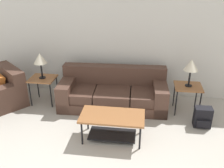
{
  "coord_description": "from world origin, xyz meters",
  "views": [
    {
      "loc": [
        0.6,
        -1.39,
        2.75
      ],
      "look_at": [
        0.05,
        2.79,
        0.8
      ],
      "focal_mm": 40.0,
      "sensor_mm": 36.0,
      "label": 1
    }
  ],
  "objects_px": {
    "table_lamp_left": "(40,59)",
    "backpack": "(203,117)",
    "coffee_table": "(112,122)",
    "table_lamp_right": "(191,66)",
    "couch": "(113,93)",
    "side_table_left": "(43,81)",
    "side_table_right": "(188,89)"
  },
  "relations": [
    {
      "from": "coffee_table",
      "to": "table_lamp_left",
      "type": "relative_size",
      "value": 1.96
    },
    {
      "from": "couch",
      "to": "coffee_table",
      "type": "distance_m",
      "value": 1.21
    },
    {
      "from": "couch",
      "to": "side_table_left",
      "type": "relative_size",
      "value": 3.89
    },
    {
      "from": "couch",
      "to": "side_table_right",
      "type": "relative_size",
      "value": 3.89
    },
    {
      "from": "side_table_left",
      "to": "coffee_table",
      "type": "bearing_deg",
      "value": -33.97
    },
    {
      "from": "couch",
      "to": "table_lamp_left",
      "type": "distance_m",
      "value": 1.71
    },
    {
      "from": "coffee_table",
      "to": "backpack",
      "type": "height_order",
      "value": "coffee_table"
    },
    {
      "from": "side_table_left",
      "to": "table_lamp_right",
      "type": "xyz_separation_m",
      "value": [
        3.09,
        0.0,
        0.5
      ]
    },
    {
      "from": "couch",
      "to": "table_lamp_left",
      "type": "bearing_deg",
      "value": -177.63
    },
    {
      "from": "coffee_table",
      "to": "table_lamp_left",
      "type": "bearing_deg",
      "value": 146.03
    },
    {
      "from": "couch",
      "to": "side_table_right",
      "type": "bearing_deg",
      "value": -2.36
    },
    {
      "from": "table_lamp_left",
      "to": "table_lamp_right",
      "type": "distance_m",
      "value": 3.09
    },
    {
      "from": "couch",
      "to": "side_table_left",
      "type": "distance_m",
      "value": 1.56
    },
    {
      "from": "side_table_left",
      "to": "couch",
      "type": "bearing_deg",
      "value": 2.37
    },
    {
      "from": "side_table_left",
      "to": "backpack",
      "type": "height_order",
      "value": "side_table_left"
    },
    {
      "from": "table_lamp_left",
      "to": "backpack",
      "type": "xyz_separation_m",
      "value": [
        3.33,
        -0.53,
        -0.83
      ]
    },
    {
      "from": "coffee_table",
      "to": "table_lamp_right",
      "type": "bearing_deg",
      "value": 38.82
    },
    {
      "from": "coffee_table",
      "to": "side_table_left",
      "type": "height_order",
      "value": "side_table_left"
    },
    {
      "from": "side_table_right",
      "to": "table_lamp_left",
      "type": "bearing_deg",
      "value": 180.0
    },
    {
      "from": "side_table_right",
      "to": "backpack",
      "type": "height_order",
      "value": "side_table_right"
    },
    {
      "from": "coffee_table",
      "to": "side_table_left",
      "type": "bearing_deg",
      "value": 146.03
    },
    {
      "from": "coffee_table",
      "to": "table_lamp_right",
      "type": "relative_size",
      "value": 1.96
    },
    {
      "from": "couch",
      "to": "backpack",
      "type": "bearing_deg",
      "value": -18.32
    },
    {
      "from": "coffee_table",
      "to": "backpack",
      "type": "relative_size",
      "value": 2.76
    },
    {
      "from": "side_table_right",
      "to": "table_lamp_left",
      "type": "xyz_separation_m",
      "value": [
        -3.09,
        0.0,
        0.5
      ]
    },
    {
      "from": "coffee_table",
      "to": "side_table_right",
      "type": "relative_size",
      "value": 1.85
    },
    {
      "from": "couch",
      "to": "backpack",
      "type": "xyz_separation_m",
      "value": [
        1.78,
        -0.59,
        -0.1
      ]
    },
    {
      "from": "table_lamp_left",
      "to": "table_lamp_right",
      "type": "height_order",
      "value": "same"
    },
    {
      "from": "side_table_left",
      "to": "backpack",
      "type": "relative_size",
      "value": 1.49
    },
    {
      "from": "couch",
      "to": "table_lamp_right",
      "type": "distance_m",
      "value": 1.71
    },
    {
      "from": "side_table_right",
      "to": "table_lamp_left",
      "type": "distance_m",
      "value": 3.13
    },
    {
      "from": "table_lamp_left",
      "to": "table_lamp_right",
      "type": "xyz_separation_m",
      "value": [
        3.09,
        0.0,
        0.0
      ]
    }
  ]
}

